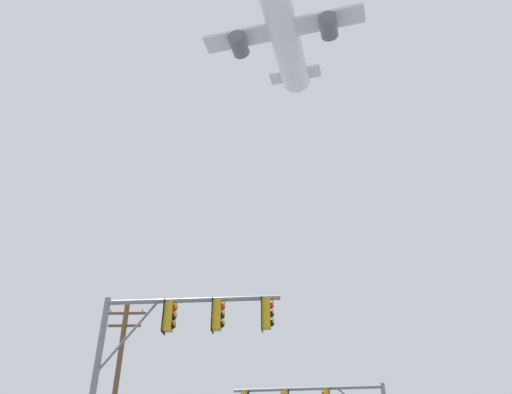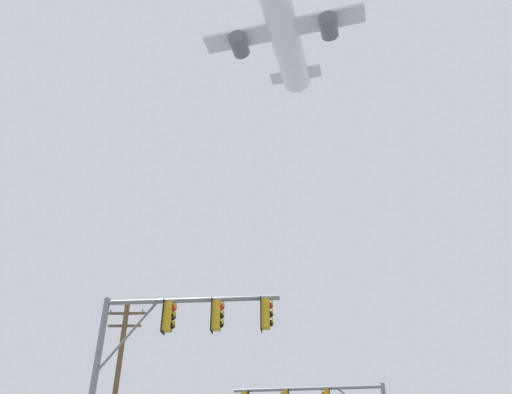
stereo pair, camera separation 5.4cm
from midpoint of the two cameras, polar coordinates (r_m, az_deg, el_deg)
name	(u,v)px [view 1 (the left image)]	position (r m, az deg, el deg)	size (l,w,h in m)	color
signal_pole_near	(169,345)	(15.88, -10.21, -16.54)	(5.71, 0.65, 6.68)	slate
airplane	(281,23)	(60.04, 2.93, 19.56)	(18.86, 24.41, 6.68)	white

